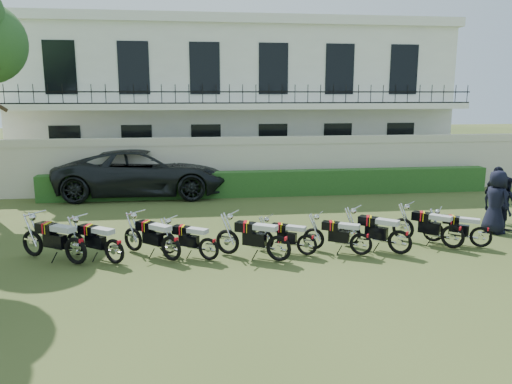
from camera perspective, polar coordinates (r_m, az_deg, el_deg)
The scene contains 18 objects.
ground at distance 13.05m, azimuth 2.54°, elevation -6.86°, with size 100.00×100.00×0.00m, color #33441B.
perimeter_wall at distance 20.53m, azimuth -1.30°, elevation 3.17°, with size 30.00×0.35×2.30m.
hedge at distance 19.99m, azimuth 1.81°, elevation 1.00°, with size 18.00×0.60×1.00m, color #1C491A.
building at distance 26.26m, azimuth -2.75°, elevation 10.49°, with size 20.40×9.60×7.40m.
motorcycle_0 at distance 12.65m, azimuth -19.93°, elevation -5.63°, with size 1.82×1.21×1.14m.
motorcycle_1 at distance 12.44m, azimuth -15.91°, elevation -5.87°, with size 1.61×1.20×1.05m.
motorcycle_2 at distance 12.34m, azimuth -9.69°, elevation -5.67°, with size 1.53×1.38×1.07m.
motorcycle_3 at distance 12.28m, azimuth -5.43°, elevation -5.88°, with size 1.55×1.01×0.97m.
motorcycle_4 at distance 12.13m, azimuth 2.62°, elevation -5.73°, with size 1.80×1.12×1.11m.
motorcycle_5 at distance 12.66m, azimuth 5.86°, elevation -5.46°, with size 1.51×0.91×0.92m.
motorcycle_6 at distance 12.87m, azimuth 11.93°, elevation -5.24°, with size 1.61×0.98×0.99m.
motorcycle_7 at distance 13.16m, azimuth 16.16°, elevation -4.88°, with size 1.57×1.36×1.08m.
motorcycle_8 at distance 14.11m, azimuth 21.60°, elevation -4.18°, with size 1.48×1.42×1.07m.
motorcycle_9 at distance 14.51m, azimuth 24.36°, elevation -4.19°, with size 1.51×1.04×0.96m.
suv at distance 20.49m, azimuth -12.71°, elevation 2.23°, with size 3.12×6.76×1.88m, color black.
officer_3 at distance 16.15m, azimuth 25.75°, elevation -1.03°, with size 0.91×0.59×1.86m, color black.
officer_4 at distance 16.76m, azimuth 26.56°, elevation -1.11°, with size 0.79×0.61×1.62m, color black.
officer_5 at distance 17.41m, azimuth 25.75°, elevation -0.31°, with size 1.06×0.44×1.81m, color black.
Camera 1 is at (-2.18, -12.21, 4.05)m, focal length 35.00 mm.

